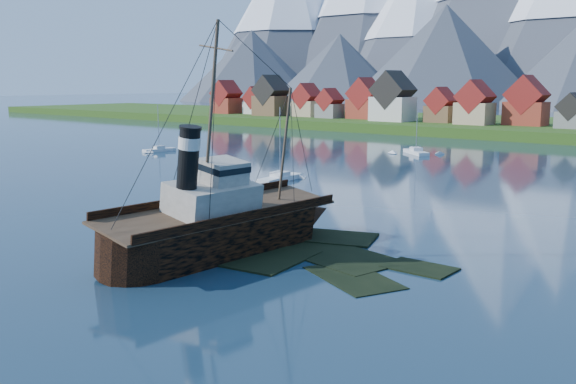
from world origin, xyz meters
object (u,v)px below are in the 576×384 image
Objects in this scene: tugboat_wreck at (230,222)px; sailboat_b at (159,150)px; sailboat_a at (280,179)px; sailboat_c at (416,153)px.

tugboat_wreck is 2.50× the size of sailboat_b.
sailboat_c is (-1.89, 50.45, 0.01)m from sailboat_a.
sailboat_a is 1.10× the size of sailboat_b.
sailboat_a is (-25.03, 37.30, -2.60)m from tugboat_wreck.
sailboat_a reaches higher than sailboat_b.
sailboat_c is at bearing 43.46° from sailboat_b.
tugboat_wreck reaches higher than sailboat_b.
tugboat_wreck is 45.00m from sailboat_a.
tugboat_wreck is 93.45m from sailboat_b.
tugboat_wreck is at bearing -122.63° from sailboat_c.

